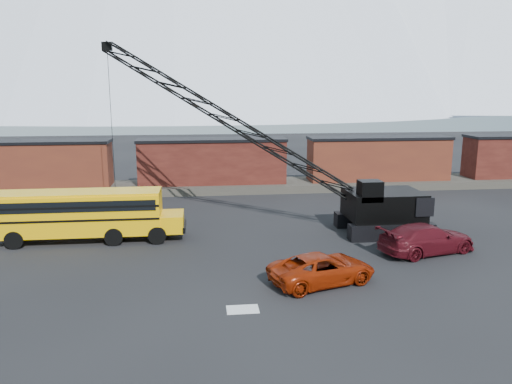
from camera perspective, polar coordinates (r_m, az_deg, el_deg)
ground at (r=25.91m, az=-3.44°, el=-9.59°), size 160.00×160.00×0.00m
gravel_berm at (r=47.00m, az=-4.95°, el=0.62°), size 120.00×5.00×0.70m
boxcar_west_near at (r=48.86m, az=-24.13°, el=2.93°), size 13.70×3.10×4.17m
boxcar_mid at (r=46.59m, az=-5.00°, el=3.53°), size 13.70×3.10×4.17m
boxcar_east_near at (r=49.66m, az=13.82°, el=3.75°), size 13.70×3.10×4.17m
snow_patch at (r=22.27m, az=-1.53°, el=-13.26°), size 1.40×0.90×0.02m
school_bus at (r=32.82m, az=-18.94°, el=-2.32°), size 11.65×2.65×3.19m
red_pickup at (r=24.98m, az=7.58°, el=-8.67°), size 5.86×4.00×1.49m
maroon_suv at (r=30.76m, az=18.93°, el=-5.06°), size 6.33×3.91×1.71m
crawler_crane at (r=34.51m, az=-3.10°, el=8.20°), size 21.62×9.57×12.85m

